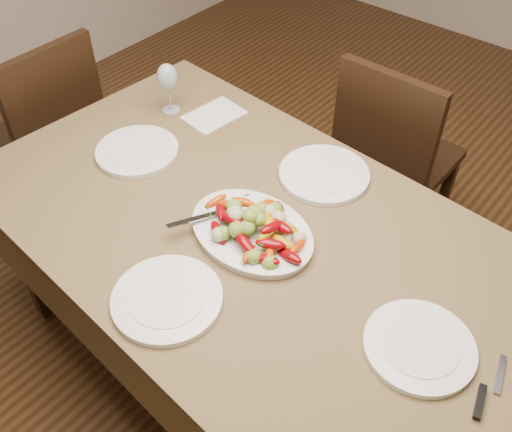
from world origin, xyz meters
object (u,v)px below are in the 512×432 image
(serving_platter, at_px, (252,233))
(plate_far, at_px, (324,174))
(wine_glass, at_px, (168,87))
(plate_right, at_px, (419,347))
(chair_left, at_px, (42,135))
(plate_left, at_px, (137,151))
(plate_near, at_px, (167,299))
(dining_table, at_px, (256,308))
(chair_far, at_px, (399,156))

(serving_platter, xyz_separation_m, plate_far, (0.01, 0.36, -0.00))
(wine_glass, bearing_deg, plate_right, -15.29)
(chair_left, bearing_deg, plate_left, 87.01)
(chair_left, bearing_deg, plate_near, 71.84)
(plate_near, height_order, wine_glass, wine_glass)
(dining_table, distance_m, plate_near, 0.52)
(chair_left, height_order, plate_right, chair_left)
(plate_far, bearing_deg, chair_left, -167.89)
(serving_platter, xyz_separation_m, plate_near, (-0.02, -0.32, -0.00))
(plate_right, relative_size, plate_far, 0.93)
(chair_far, distance_m, plate_right, 1.17)
(plate_left, height_order, wine_glass, wine_glass)
(plate_far, height_order, plate_near, same)
(serving_platter, bearing_deg, plate_near, -92.94)
(wine_glass, bearing_deg, plate_far, 4.75)
(dining_table, relative_size, chair_far, 1.94)
(plate_right, distance_m, wine_glass, 1.26)
(chair_far, relative_size, serving_platter, 2.46)
(chair_left, bearing_deg, plate_right, 86.25)
(plate_left, height_order, plate_near, same)
(chair_left, bearing_deg, dining_table, 87.09)
(plate_right, bearing_deg, dining_table, 174.66)
(dining_table, relative_size, wine_glass, 8.98)
(dining_table, xyz_separation_m, chair_far, (0.00, 0.93, 0.10))
(serving_platter, relative_size, wine_glass, 1.89)
(plate_left, bearing_deg, dining_table, -2.51)
(plate_right, xyz_separation_m, plate_far, (-0.56, 0.39, 0.00))
(serving_platter, bearing_deg, dining_table, 97.75)
(chair_far, distance_m, plate_near, 1.31)
(dining_table, distance_m, chair_far, 0.94)
(plate_far, relative_size, plate_near, 1.01)
(chair_far, distance_m, wine_glass, 1.00)
(dining_table, distance_m, plate_right, 0.69)
(plate_near, xyz_separation_m, wine_glass, (-0.64, 0.63, 0.09))
(chair_left, height_order, plate_left, chair_left)
(dining_table, bearing_deg, chair_left, 177.38)
(chair_far, height_order, plate_left, chair_far)
(serving_platter, bearing_deg, plate_right, -3.01)
(dining_table, relative_size, plate_far, 6.21)
(plate_left, bearing_deg, plate_right, -3.94)
(chair_far, bearing_deg, plate_left, 58.87)
(chair_left, relative_size, serving_platter, 2.46)
(chair_far, bearing_deg, plate_right, 119.96)
(plate_near, bearing_deg, wine_glass, 135.35)
(wine_glass, bearing_deg, plate_near, -44.65)
(dining_table, xyz_separation_m, serving_platter, (0.00, -0.02, 0.39))
(chair_left, distance_m, plate_far, 1.35)
(chair_far, relative_size, plate_left, 3.37)
(plate_near, bearing_deg, plate_right, 27.01)
(dining_table, xyz_separation_m, plate_right, (0.57, -0.05, 0.39))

